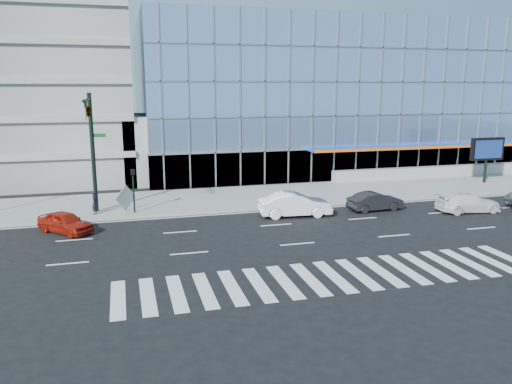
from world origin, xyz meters
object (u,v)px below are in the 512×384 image
at_px(white_suv, 468,203).
at_px(white_sedan, 295,204).
at_px(dark_sedan, 375,201).
at_px(marquee_sign, 487,150).
at_px(tilted_panel, 126,198).
at_px(traffic_signal, 90,125).
at_px(ped_signal_post, 133,184).
at_px(red_sedan, 65,222).
at_px(pedestrian, 95,202).

relative_size(white_suv, white_sedan, 0.93).
distance_m(white_suv, dark_sedan, 6.35).
xyz_separation_m(marquee_sign, tilted_panel, (-31.05, -2.34, -2.00)).
xyz_separation_m(traffic_signal, tilted_panel, (1.95, 1.09, -5.10)).
height_order(ped_signal_post, white_suv, ped_signal_post).
distance_m(ped_signal_post, white_sedan, 10.93).
relative_size(red_sedan, tilted_panel, 2.88).
xyz_separation_m(dark_sedan, tilted_panel, (-16.93, 3.86, 0.42)).
relative_size(white_sedan, red_sedan, 1.30).
relative_size(marquee_sign, dark_sedan, 1.01).
distance_m(ped_signal_post, marquee_sign, 30.67).
bearing_deg(dark_sedan, white_suv, -113.22).
height_order(marquee_sign, pedestrian, marquee_sign).
relative_size(dark_sedan, red_sedan, 1.06).
xyz_separation_m(white_suv, tilted_panel, (-22.93, 5.93, 0.41)).
height_order(ped_signal_post, pedestrian, ped_signal_post).
height_order(dark_sedan, tilted_panel, tilted_panel).
xyz_separation_m(white_sedan, pedestrian, (-12.93, 3.48, 0.14)).
bearing_deg(ped_signal_post, red_sedan, -141.47).
bearing_deg(traffic_signal, dark_sedan, -8.34).
bearing_deg(red_sedan, pedestrian, 22.63).
bearing_deg(white_suv, dark_sedan, 75.86).
bearing_deg(marquee_sign, tilted_panel, -175.70).
distance_m(ped_signal_post, pedestrian, 2.83).
distance_m(traffic_signal, white_suv, 25.94).
bearing_deg(white_sedan, white_suv, -94.24).
distance_m(marquee_sign, tilted_panel, 31.20).
bearing_deg(white_suv, pedestrian, 82.36).
bearing_deg(traffic_signal, tilted_panel, 29.19).
bearing_deg(red_sedan, ped_signal_post, -5.48).
xyz_separation_m(traffic_signal, ped_signal_post, (2.50, 0.37, -4.02)).
relative_size(traffic_signal, white_suv, 1.77).
bearing_deg(traffic_signal, marquee_sign, 5.92).
height_order(white_sedan, tilted_panel, tilted_panel).
height_order(marquee_sign, tilted_panel, marquee_sign).
bearing_deg(pedestrian, red_sedan, 178.00).
xyz_separation_m(ped_signal_post, marquee_sign, (30.50, 3.05, 0.93)).
bearing_deg(white_suv, tilted_panel, 80.42).
relative_size(traffic_signal, red_sedan, 2.14).
bearing_deg(dark_sedan, traffic_signal, 77.50).
relative_size(dark_sedan, pedestrian, 2.49).
height_order(white_suv, tilted_panel, tilted_panel).
height_order(ped_signal_post, white_sedan, ped_signal_post).
height_order(marquee_sign, dark_sedan, marquee_sign).
height_order(ped_signal_post, red_sedan, ped_signal_post).
distance_m(white_sedan, dark_sedan, 6.00).
height_order(traffic_signal, pedestrian, traffic_signal).
bearing_deg(traffic_signal, ped_signal_post, 8.52).
bearing_deg(ped_signal_post, white_suv, -13.12).
bearing_deg(traffic_signal, red_sedan, -119.00).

